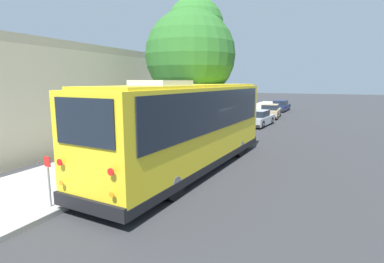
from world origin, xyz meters
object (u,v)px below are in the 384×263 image
at_px(street_tree, 191,49).
at_px(sign_post_near, 49,181).
at_px(shuttle_bus, 189,123).
at_px(parked_sedan_silver, 258,118).
at_px(parked_sedan_navy, 280,106).
at_px(parked_sedan_tan, 270,111).
at_px(fire_hydrant, 211,127).
at_px(sign_post_far, 100,165).

distance_m(street_tree, sign_post_near, 10.96).
relative_size(shuttle_bus, parked_sedan_silver, 2.45).
distance_m(shuttle_bus, parked_sedan_navy, 26.62).
relative_size(shuttle_bus, parked_sedan_tan, 2.38).
bearing_deg(sign_post_near, fire_hydrant, 1.27).
relative_size(parked_sedan_silver, parked_sedan_navy, 0.95).
relative_size(street_tree, sign_post_far, 5.98).
xyz_separation_m(street_tree, sign_post_near, (-10.02, -0.40, -4.42)).
bearing_deg(street_tree, parked_sedan_navy, -4.50).
bearing_deg(sign_post_near, parked_sedan_navy, -2.36).
distance_m(sign_post_near, sign_post_far, 2.00).
relative_size(sign_post_near, fire_hydrant, 1.75).
xyz_separation_m(parked_sedan_tan, fire_hydrant, (-11.67, 1.73, -0.07)).
bearing_deg(parked_sedan_navy, sign_post_far, 179.53).
distance_m(parked_sedan_silver, parked_sedan_navy, 13.15).
bearing_deg(street_tree, fire_hydrant, -2.38).
xyz_separation_m(shuttle_bus, parked_sedan_silver, (13.43, 0.25, -1.36)).
relative_size(shuttle_bus, sign_post_far, 8.01).
relative_size(parked_sedan_silver, fire_hydrant, 5.44).
xyz_separation_m(parked_sedan_tan, sign_post_near, (-24.46, 1.44, 0.26)).
bearing_deg(fire_hydrant, sign_post_far, -178.49).
bearing_deg(street_tree, sign_post_far, -177.16).
bearing_deg(parked_sedan_navy, parked_sedan_silver, -177.06).
distance_m(parked_sedan_tan, fire_hydrant, 11.79).
distance_m(parked_sedan_navy, fire_hydrant, 19.00).
relative_size(parked_sedan_tan, parked_sedan_navy, 0.97).
height_order(parked_sedan_tan, sign_post_far, sign_post_far).
bearing_deg(fire_hydrant, shuttle_bus, -164.98).
bearing_deg(fire_hydrant, sign_post_near, -178.73).
height_order(street_tree, fire_hydrant, street_tree).
bearing_deg(shuttle_bus, street_tree, 27.15).
bearing_deg(fire_hydrant, street_tree, 177.62).
xyz_separation_m(parked_sedan_navy, sign_post_far, (-29.73, 1.31, 0.24)).
xyz_separation_m(shuttle_bus, parked_sedan_navy, (26.58, 0.46, -1.36)).
distance_m(shuttle_bus, parked_sedan_tan, 19.35).
xyz_separation_m(shuttle_bus, street_tree, (4.87, 2.17, 3.37)).
bearing_deg(sign_post_near, shuttle_bus, -18.93).
height_order(parked_sedan_silver, sign_post_far, sign_post_far).
height_order(parked_sedan_tan, fire_hydrant, parked_sedan_tan).
bearing_deg(parked_sedan_navy, street_tree, 177.55).
bearing_deg(sign_post_far, fire_hydrant, 1.51).
height_order(parked_sedan_navy, sign_post_near, sign_post_near).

